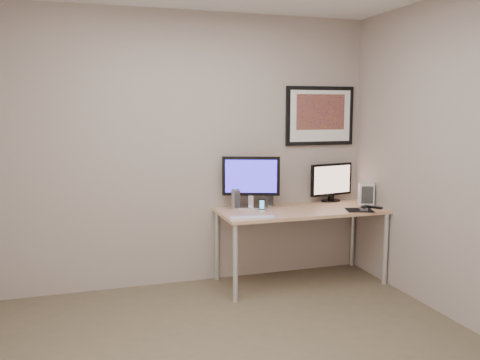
% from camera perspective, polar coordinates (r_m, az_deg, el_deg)
% --- Properties ---
extents(floor, '(3.60, 3.60, 0.00)m').
position_cam_1_polar(floor, '(3.65, 0.76, -19.59)').
color(floor, brown).
rests_on(floor, ground).
extents(room, '(3.60, 3.60, 3.60)m').
position_cam_1_polar(room, '(3.67, -1.43, 7.26)').
color(room, white).
rests_on(room, ground).
extents(desk, '(1.60, 0.70, 0.73)m').
position_cam_1_polar(desk, '(4.97, 6.82, -4.00)').
color(desk, '#AB7252').
rests_on(desk, floor).
extents(framed_art, '(0.75, 0.04, 0.60)m').
position_cam_1_polar(framed_art, '(5.31, 8.96, 7.14)').
color(framed_art, black).
rests_on(framed_art, room).
extents(monitor_large, '(0.54, 0.26, 0.51)m').
position_cam_1_polar(monitor_large, '(4.90, 1.25, 0.02)').
color(monitor_large, '#B0AFB4').
rests_on(monitor_large, desk).
extents(monitor_tv, '(0.51, 0.16, 0.40)m').
position_cam_1_polar(monitor_tv, '(5.37, 10.22, -0.14)').
color(monitor_tv, black).
rests_on(monitor_tv, desk).
extents(speaker_left, '(0.09, 0.09, 0.20)m').
position_cam_1_polar(speaker_left, '(4.91, -0.52, -2.12)').
color(speaker_left, '#B0AFB4').
rests_on(speaker_left, desk).
extents(speaker_right, '(0.09, 0.09, 0.20)m').
position_cam_1_polar(speaker_right, '(5.04, 3.33, -1.84)').
color(speaker_right, '#B0AFB4').
rests_on(speaker_right, desk).
extents(phone_dock, '(0.07, 0.07, 0.12)m').
position_cam_1_polar(phone_dock, '(4.81, 2.47, -2.83)').
color(phone_dock, black).
rests_on(phone_dock, desk).
extents(keyboard, '(0.42, 0.19, 0.01)m').
position_cam_1_polar(keyboard, '(4.51, 1.38, -4.22)').
color(keyboard, silver).
rests_on(keyboard, desk).
extents(mousepad, '(0.30, 0.28, 0.00)m').
position_cam_1_polar(mousepad, '(4.99, 13.27, -3.31)').
color(mousepad, black).
rests_on(mousepad, desk).
extents(mouse, '(0.11, 0.13, 0.04)m').
position_cam_1_polar(mouse, '(5.00, 13.67, -3.04)').
color(mouse, black).
rests_on(mouse, mousepad).
extents(remote, '(0.14, 0.18, 0.02)m').
position_cam_1_polar(remote, '(5.14, 14.74, -2.93)').
color(remote, black).
rests_on(remote, desk).
extents(fan_unit, '(0.17, 0.15, 0.22)m').
position_cam_1_polar(fan_unit, '(5.27, 13.99, -1.54)').
color(fan_unit, silver).
rests_on(fan_unit, desk).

